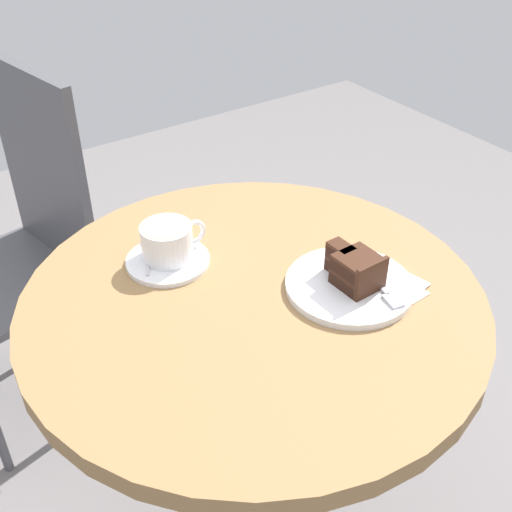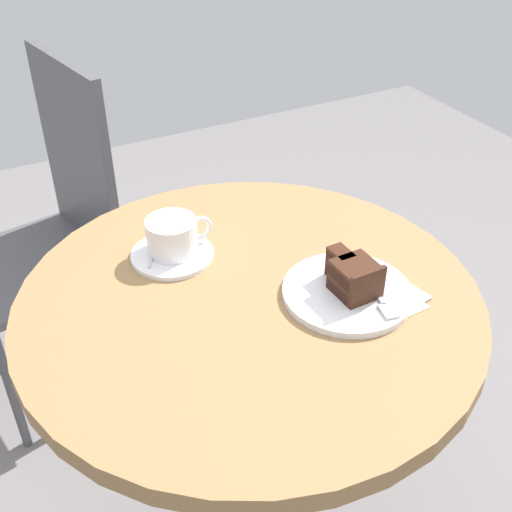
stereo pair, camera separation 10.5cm
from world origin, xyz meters
name	(u,v)px [view 2 (the right image)]	position (x,y,z in m)	size (l,w,h in m)	color
cafe_table	(250,351)	(0.00, 0.00, 0.63)	(0.76, 0.76, 0.75)	olive
saucer	(172,255)	(-0.07, 0.16, 0.76)	(0.14, 0.14, 0.01)	white
coffee_cup	(173,235)	(-0.07, 0.16, 0.80)	(0.12, 0.09, 0.06)	white
teaspoon	(153,244)	(-0.09, 0.19, 0.77)	(0.06, 0.10, 0.00)	silver
cake_plate	(347,293)	(0.14, -0.08, 0.76)	(0.21, 0.21, 0.01)	white
cake_slice	(353,277)	(0.14, -0.08, 0.79)	(0.07, 0.10, 0.06)	black
fork	(379,297)	(0.17, -0.12, 0.77)	(0.04, 0.14, 0.00)	silver
napkin	(374,297)	(0.17, -0.10, 0.76)	(0.16, 0.14, 0.00)	silver
cafe_chair	(57,218)	(-0.17, 0.75, 0.54)	(0.44, 0.44, 0.93)	#4C4C51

